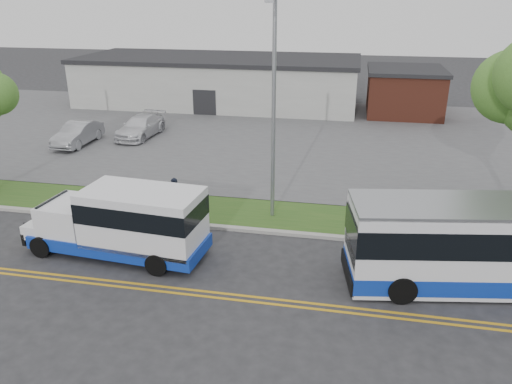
% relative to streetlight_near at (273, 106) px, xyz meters
% --- Properties ---
extents(ground, '(140.00, 140.00, 0.00)m').
position_rel_streetlight_near_xyz_m(ground, '(-3.00, -2.73, -5.23)').
color(ground, '#28282B').
rests_on(ground, ground).
extents(lane_line_north, '(70.00, 0.12, 0.01)m').
position_rel_streetlight_near_xyz_m(lane_line_north, '(-3.00, -6.58, -5.23)').
color(lane_line_north, gold).
rests_on(lane_line_north, ground).
extents(lane_line_south, '(70.00, 0.12, 0.01)m').
position_rel_streetlight_near_xyz_m(lane_line_south, '(-3.00, -6.88, -5.23)').
color(lane_line_south, gold).
rests_on(lane_line_south, ground).
extents(curb, '(80.00, 0.30, 0.15)m').
position_rel_streetlight_near_xyz_m(curb, '(-3.00, -1.63, -5.16)').
color(curb, '#9E9B93').
rests_on(curb, ground).
extents(verge, '(80.00, 3.30, 0.10)m').
position_rel_streetlight_near_xyz_m(verge, '(-3.00, 0.17, -5.18)').
color(verge, '#27501A').
rests_on(verge, ground).
extents(parking_lot, '(80.00, 25.00, 0.10)m').
position_rel_streetlight_near_xyz_m(parking_lot, '(-3.00, 14.27, -5.18)').
color(parking_lot, '#4C4C4F').
rests_on(parking_lot, ground).
extents(commercial_building, '(25.40, 10.40, 4.35)m').
position_rel_streetlight_near_xyz_m(commercial_building, '(-9.00, 24.27, -3.05)').
color(commercial_building, '#9E9E99').
rests_on(commercial_building, ground).
extents(brick_wing, '(6.30, 7.30, 3.90)m').
position_rel_streetlight_near_xyz_m(brick_wing, '(7.50, 23.27, -3.27)').
color(brick_wing, brown).
rests_on(brick_wing, ground).
extents(streetlight_near, '(0.35, 1.53, 9.50)m').
position_rel_streetlight_near_xyz_m(streetlight_near, '(0.00, 0.00, 0.00)').
color(streetlight_near, gray).
rests_on(streetlight_near, verge).
extents(shuttle_bus, '(7.52, 3.00, 2.82)m').
position_rel_streetlight_near_xyz_m(shuttle_bus, '(-5.00, -4.59, -3.73)').
color(shuttle_bus, '#0E309E').
rests_on(shuttle_bus, ground).
extents(transit_bus, '(11.61, 4.41, 3.15)m').
position_rel_streetlight_near_xyz_m(transit_bus, '(9.13, -4.07, -3.64)').
color(transit_bus, silver).
rests_on(transit_bus, ground).
extents(pedestrian, '(0.74, 0.57, 1.82)m').
position_rel_streetlight_near_xyz_m(pedestrian, '(-4.44, -0.73, -4.22)').
color(pedestrian, black).
rests_on(pedestrian, verge).
extents(parked_car_a, '(1.63, 4.60, 1.51)m').
position_rel_streetlight_near_xyz_m(parked_car_a, '(-14.90, 9.04, -4.38)').
color(parked_car_a, '#9E9FA5').
rests_on(parked_car_a, parking_lot).
extents(parked_car_b, '(2.39, 5.20, 1.47)m').
position_rel_streetlight_near_xyz_m(parked_car_b, '(-11.51, 11.73, -4.40)').
color(parked_car_b, silver).
rests_on(parked_car_b, parking_lot).
extents(grocery_bag_left, '(0.32, 0.32, 0.32)m').
position_rel_streetlight_near_xyz_m(grocery_bag_left, '(-4.74, -0.98, -4.97)').
color(grocery_bag_left, white).
rests_on(grocery_bag_left, verge).
extents(grocery_bag_right, '(0.32, 0.32, 0.32)m').
position_rel_streetlight_near_xyz_m(grocery_bag_right, '(-4.14, -0.48, -4.97)').
color(grocery_bag_right, white).
rests_on(grocery_bag_right, verge).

